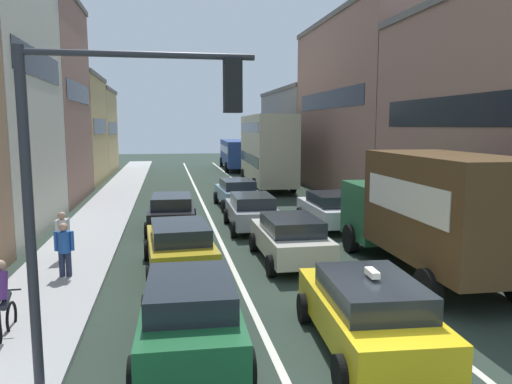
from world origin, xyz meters
name	(u,v)px	position (x,y,z in m)	size (l,w,h in m)	color
ground_plane	(376,369)	(0.00, 0.00, 0.00)	(140.00, 140.00, 0.00)	#29372D
sidewalk_left	(112,203)	(-6.70, 20.00, 0.07)	(2.60, 64.00, 0.14)	#ACACAC
lane_stripe_left	(202,202)	(-1.70, 20.00, 0.01)	(0.16, 60.00, 0.01)	silver
lane_stripe_right	(260,200)	(1.70, 20.00, 0.01)	(0.16, 60.00, 0.01)	silver
building_row_left	(5,110)	(-12.00, 20.41, 5.18)	(7.20, 43.90, 12.54)	#9E7556
building_row_right	(384,119)	(9.90, 21.26, 4.76)	(7.20, 43.90, 11.12)	gray
traffic_light_pole	(112,159)	(-4.45, 0.12, 3.82)	(3.58, 0.38, 5.50)	#2D2D33
removalist_box_truck	(428,209)	(3.70, 4.85, 1.97)	(2.84, 7.75, 3.58)	#1E5933
taxi_centre_lane_front	(368,311)	(0.13, 0.70, 0.80)	(2.29, 4.41, 1.66)	yellow
sedan_left_lane_front	(190,312)	(-3.24, 1.29, 0.80)	(2.16, 4.35, 1.49)	#19592D
sedan_centre_lane_second	(290,238)	(0.20, 7.01, 0.80)	(2.07, 4.30, 1.49)	beige
wagon_left_lane_second	(180,245)	(-3.29, 6.59, 0.80)	(2.27, 4.40, 1.49)	#B29319
hatchback_centre_lane_third	(252,211)	(-0.16, 12.12, 0.80)	(2.14, 4.34, 1.49)	gray
sedan_left_lane_third	(172,211)	(-3.46, 12.59, 0.80)	(2.16, 4.35, 1.49)	black
coupe_centre_lane_fourth	(237,192)	(0.03, 17.91, 0.80)	(2.19, 4.36, 1.49)	#759EB7
sedan_right_lane_behind_truck	(330,209)	(3.23, 11.93, 0.80)	(2.08, 4.31, 1.49)	silver
bus_mid_queue_primary	(267,147)	(3.31, 26.00, 2.83)	(3.15, 10.60, 5.06)	#BFB793
bus_far_queue_secondary	(236,152)	(3.22, 40.53, 1.76)	(3.12, 10.59, 2.90)	navy
cyclist_on_sidewalk	(2,304)	(-6.88, 2.24, 0.85)	(0.50, 1.73, 1.72)	black
pedestrian_near_kerb	(63,234)	(-6.89, 8.11, 0.95)	(0.39, 0.43, 1.66)	#262D47
pedestrian_mid_sidewalk	(64,248)	(-6.48, 6.25, 0.95)	(0.54, 0.34, 1.66)	#262D47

